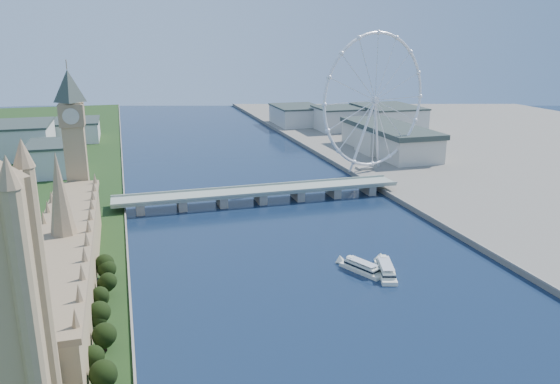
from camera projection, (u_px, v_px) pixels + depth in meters
name	position (u px, v px, depth m)	size (l,w,h in m)	color
parliament_range	(68.00, 263.00, 260.47)	(24.00, 200.00, 70.00)	tan
big_ben	(73.00, 128.00, 346.90)	(20.02, 20.02, 110.00)	tan
westminster_bridge	(260.00, 194.00, 418.16)	(220.00, 22.00, 9.50)	gray
london_eye	(375.00, 101.00, 484.52)	(113.60, 39.12, 124.30)	silver
county_hall	(388.00, 155.00, 587.06)	(54.00, 144.00, 35.00)	beige
city_skyline	(239.00, 126.00, 665.90)	(505.00, 280.00, 32.00)	beige
tour_boat_near	(361.00, 272.00, 295.18)	(7.54, 29.52, 6.52)	silver
tour_boat_far	(385.00, 275.00, 291.81)	(8.25, 32.16, 7.13)	white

